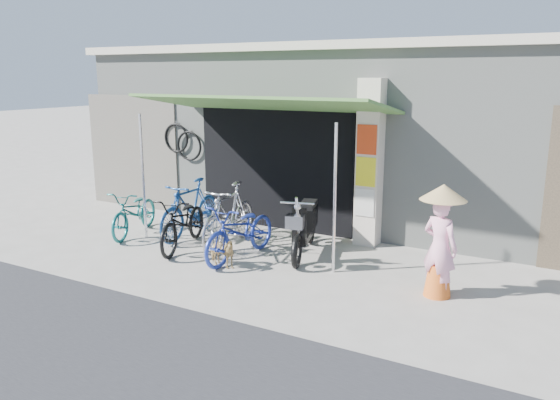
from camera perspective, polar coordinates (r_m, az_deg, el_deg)
The scene contains 13 objects.
ground at distance 8.52m, azimuth -2.09°, elevation -8.04°, with size 80.00×80.00×0.00m, color #A39D94.
bicycle_shop at distance 12.66m, azimuth 9.86°, elevation 7.24°, with size 12.30×5.30×3.66m.
shop_pillar at distance 9.94m, azimuth 9.39°, elevation 3.78°, with size 0.42×0.44×3.00m.
awning at distance 9.83m, azimuth -1.85°, elevation 9.81°, with size 4.60×1.88×2.72m.
neighbour_left at distance 13.21m, azimuth -15.12°, elevation 4.88°, with size 2.60×0.06×2.60m, color #6B665B.
bike_teal at distance 10.97m, azimuth -14.92°, elevation -1.21°, with size 0.60×1.72×0.90m, color #166462.
bike_blue at distance 10.57m, azimuth -9.34°, elevation -0.91°, with size 0.52×1.84×1.10m, color #1F4C92.
bike_black at distance 9.91m, azimuth -10.03°, elevation -2.27°, with size 0.64×1.85×0.97m, color black.
bike_silver at distance 9.88m, azimuth -5.34°, elevation -1.64°, with size 0.54×1.91×1.15m, color silver.
bike_navy at distance 9.21m, azimuth -4.10°, elevation -3.26°, with size 0.64×1.85×0.97m, color navy.
street_dog at distance 8.91m, azimuth -6.15°, elevation -5.45°, with size 0.27×0.60×0.51m, color tan.
moped at distance 9.43m, azimuth 2.60°, elevation -2.79°, with size 0.77×1.89×1.09m.
nun at distance 7.88m, azimuth 16.41°, elevation -4.13°, with size 0.64×0.64×1.61m.
Camera 1 is at (4.12, -6.81, 3.05)m, focal length 35.00 mm.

